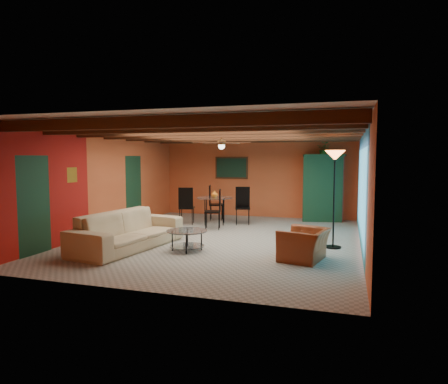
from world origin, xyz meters
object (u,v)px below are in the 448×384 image
(sofa, at_px, (128,230))
(floor_lamp, at_px, (334,199))
(armchair, at_px, (304,245))
(armoire, at_px, (323,189))
(dining_table, at_px, (215,205))
(vase, at_px, (215,183))
(coffee_table, at_px, (187,240))
(potted_plant, at_px, (324,149))

(sofa, distance_m, floor_lamp, 4.59)
(armchair, relative_size, armoire, 0.47)
(dining_table, xyz_separation_m, armoire, (3.08, 1.63, 0.46))
(armchair, distance_m, vase, 4.71)
(coffee_table, bearing_deg, armchair, -1.64)
(armchair, xyz_separation_m, floor_lamp, (0.50, 1.28, 0.78))
(dining_table, xyz_separation_m, floor_lamp, (3.53, -2.21, 0.52))
(sofa, relative_size, potted_plant, 6.23)
(vase, bearing_deg, armchair, -49.12)
(sofa, relative_size, armchair, 2.91)
(sofa, bearing_deg, potted_plant, -27.57)
(dining_table, bearing_deg, armchair, -49.12)
(coffee_table, distance_m, floor_lamp, 3.35)
(armchair, bearing_deg, vase, -126.43)
(floor_lamp, bearing_deg, potted_plant, 96.68)
(armoire, height_order, vase, armoire)
(dining_table, height_order, floor_lamp, floor_lamp)
(dining_table, distance_m, armoire, 3.51)
(armchair, distance_m, dining_table, 4.63)
(sofa, height_order, armchair, sofa)
(floor_lamp, bearing_deg, dining_table, 147.90)
(sofa, distance_m, potted_plant, 6.78)
(sofa, relative_size, floor_lamp, 1.28)
(sofa, bearing_deg, armoire, -27.57)
(armchair, height_order, armoire, armoire)
(armchair, bearing_deg, sofa, -75.59)
(armchair, height_order, coffee_table, armchair)
(floor_lamp, height_order, vase, floor_lamp)
(sofa, xyz_separation_m, floor_lamp, (4.32, 1.40, 0.68))
(sofa, xyz_separation_m, potted_plant, (3.87, 5.24, 1.86))
(armoire, relative_size, vase, 9.90)
(sofa, bearing_deg, vase, -3.58)
(coffee_table, bearing_deg, potted_plant, 63.19)
(sofa, xyz_separation_m, vase, (0.80, 3.61, 0.83))
(sofa, bearing_deg, floor_lamp, -63.19)
(coffee_table, bearing_deg, sofa, -171.97)
(armoire, distance_m, vase, 3.49)
(vase, bearing_deg, sofa, -102.46)
(sofa, distance_m, vase, 3.79)
(sofa, relative_size, vase, 13.47)
(armchair, relative_size, coffee_table, 1.08)
(coffee_table, bearing_deg, dining_table, 98.63)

